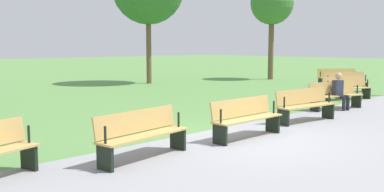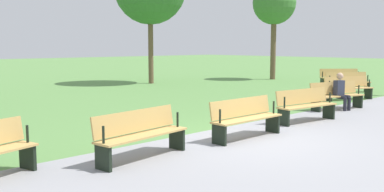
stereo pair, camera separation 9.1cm
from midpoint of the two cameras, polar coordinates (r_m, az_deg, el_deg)
The scene contains 11 objects.
ground_plane at distance 9.71m, azimuth 7.71°, elevation -5.63°, with size 120.00×120.00×0.00m, color #5B8C47.
path_paving at distance 8.99m, azimuth 14.00°, elevation -6.76°, with size 42.51×4.97×0.01m, color #939399.
bench_0 at distance 22.88m, azimuth 19.27°, elevation 2.43°, with size 1.85×1.61×0.89m.
bench_1 at distance 20.14m, azimuth 20.24°, elevation 1.84°, with size 1.95×1.43×0.89m.
bench_2 at distance 17.37m, azimuth 20.29°, elevation 1.11°, with size 2.01×1.22×0.89m.
bench_3 at distance 14.63m, azimuth 18.91°, elevation 0.17°, with size 2.04×0.99×0.89m.
bench_4 at distance 12.01m, azimuth 15.16°, elevation -1.08°, with size 2.03×0.74×0.89m.
bench_5 at distance 9.66m, azimuth 7.43°, elevation -2.78°, with size 1.99×0.47×0.89m.
bench_6 at distance 7.89m, azimuth -6.58°, elevation -4.93°, with size 2.03×0.74×0.89m.
person_seated at distance 14.56m, azimuth 19.51°, elevation 0.73°, with size 0.43×0.58×1.20m.
tree_3 at distance 26.64m, azimuth 11.05°, elevation 12.02°, with size 2.60×2.60×5.91m.
Camera 2 is at (7.35, 5.98, 2.08)m, focal length 39.83 mm.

